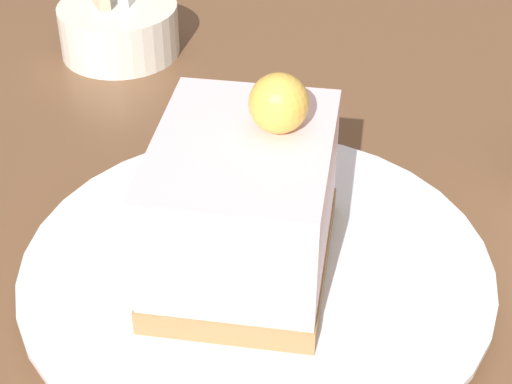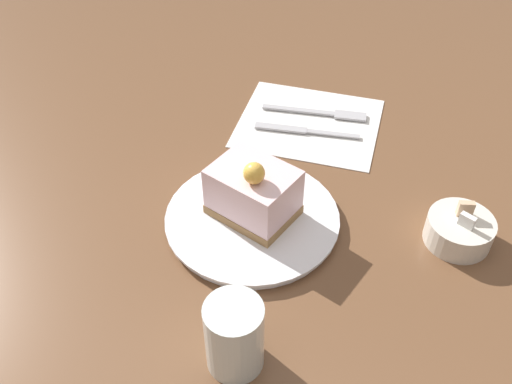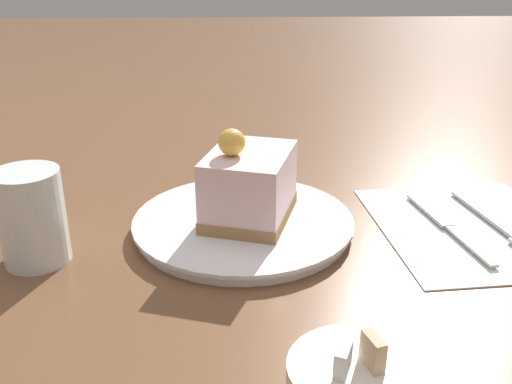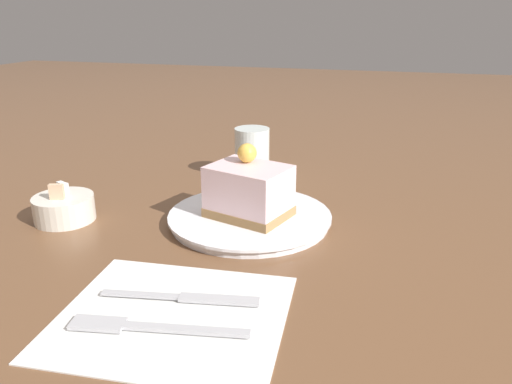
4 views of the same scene
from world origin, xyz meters
name	(u,v)px [view 4 (image 4 of 4)]	position (x,y,z in m)	size (l,w,h in m)	color
ground_plane	(251,215)	(0.00, 0.00, 0.00)	(4.00, 4.00, 0.00)	brown
plate	(250,217)	(-0.03, -0.01, 0.01)	(0.23, 0.23, 0.01)	white
cake_slice	(249,190)	(-0.03, -0.01, 0.05)	(0.11, 0.13, 0.10)	#9E7547
napkin	(170,315)	(-0.27, 0.00, 0.00)	(0.21, 0.24, 0.00)	white
fork	(143,327)	(-0.30, 0.02, 0.01)	(0.05, 0.17, 0.00)	#B2B2B7
knife	(194,298)	(-0.24, -0.01, 0.01)	(0.04, 0.17, 0.00)	#B2B2B7
sugar_bowl	(64,208)	(-0.09, 0.26, 0.02)	(0.09, 0.09, 0.06)	silver
drinking_glass	(252,153)	(0.17, 0.05, 0.05)	(0.06, 0.06, 0.09)	silver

